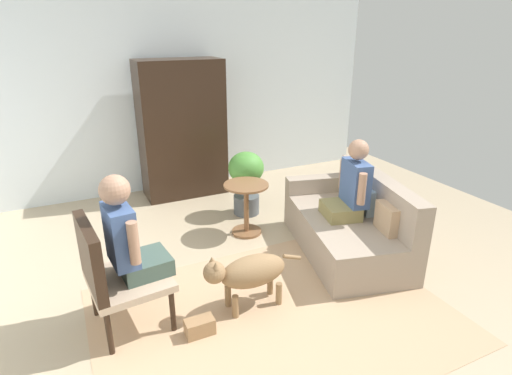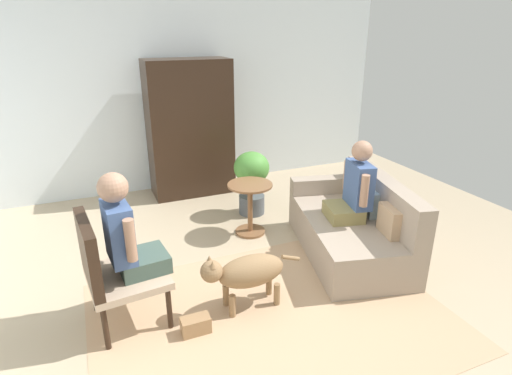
% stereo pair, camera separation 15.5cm
% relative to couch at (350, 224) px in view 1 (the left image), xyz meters
% --- Properties ---
extents(ground_plane, '(7.56, 7.56, 0.00)m').
position_rel_couch_xyz_m(ground_plane, '(-1.18, -0.40, -0.30)').
color(ground_plane, tan).
extents(back_wall, '(6.44, 0.12, 2.81)m').
position_rel_couch_xyz_m(back_wall, '(-1.18, 2.81, 1.11)').
color(back_wall, silver).
rests_on(back_wall, ground).
extents(area_rug, '(2.93, 2.18, 0.01)m').
position_rel_couch_xyz_m(area_rug, '(-1.27, -0.67, -0.29)').
color(area_rug, tan).
rests_on(area_rug, ground).
extents(couch, '(1.27, 1.82, 0.84)m').
position_rel_couch_xyz_m(couch, '(0.00, 0.00, 0.00)').
color(couch, gray).
rests_on(couch, ground).
extents(armchair, '(0.66, 0.69, 0.97)m').
position_rel_couch_xyz_m(armchair, '(-2.50, -0.25, 0.25)').
color(armchair, black).
rests_on(armchair, ground).
extents(person_on_couch, '(0.49, 0.53, 0.83)m').
position_rel_couch_xyz_m(person_on_couch, '(-0.04, -0.02, 0.46)').
color(person_on_couch, olive).
extents(person_on_armchair, '(0.48, 0.51, 0.86)m').
position_rel_couch_xyz_m(person_on_armchair, '(-2.34, -0.23, 0.50)').
color(person_on_armchair, '#40544A').
extents(round_end_table, '(0.52, 0.52, 0.62)m').
position_rel_couch_xyz_m(round_end_table, '(-0.86, 0.83, 0.08)').
color(round_end_table, brown).
rests_on(round_end_table, ground).
extents(dog, '(0.91, 0.28, 0.55)m').
position_rel_couch_xyz_m(dog, '(-1.41, -0.46, 0.05)').
color(dog, olive).
rests_on(dog, ground).
extents(potted_plant, '(0.45, 0.45, 0.83)m').
position_rel_couch_xyz_m(potted_plant, '(-0.63, 1.34, 0.21)').
color(potted_plant, '#4C5156').
rests_on(potted_plant, ground).
extents(armoire_cabinet, '(1.15, 0.56, 1.91)m').
position_rel_couch_xyz_m(armoire_cabinet, '(-1.14, 2.40, 0.66)').
color(armoire_cabinet, black).
rests_on(armoire_cabinet, ground).
extents(handbag, '(0.23, 0.13, 0.14)m').
position_rel_couch_xyz_m(handbag, '(-1.92, -0.61, -0.23)').
color(handbag, '#99724C').
rests_on(handbag, ground).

